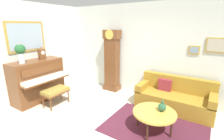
# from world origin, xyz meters

# --- Properties ---
(ground_plane) EXTENTS (6.40, 6.00, 0.10)m
(ground_plane) POSITION_xyz_m (0.00, 0.00, -0.05)
(ground_plane) COLOR beige
(wall_left) EXTENTS (0.13, 4.90, 2.80)m
(wall_left) POSITION_xyz_m (-2.60, 0.01, 1.41)
(wall_left) COLOR silver
(wall_left) RESTS_ON ground_plane
(wall_back) EXTENTS (5.30, 0.13, 2.80)m
(wall_back) POSITION_xyz_m (0.01, 2.40, 1.40)
(wall_back) COLOR silver
(wall_back) RESTS_ON ground_plane
(area_rug) EXTENTS (2.10, 1.50, 0.01)m
(area_rug) POSITION_xyz_m (1.13, 0.77, 0.00)
(area_rug) COLOR #4C1E2D
(area_rug) RESTS_ON ground_plane
(piano) EXTENTS (0.87, 1.44, 1.19)m
(piano) POSITION_xyz_m (-2.23, 0.32, 0.60)
(piano) COLOR brown
(piano) RESTS_ON ground_plane
(piano_bench) EXTENTS (0.42, 0.70, 0.48)m
(piano_bench) POSITION_xyz_m (-1.52, 0.34, 0.41)
(piano_bench) COLOR brown
(piano_bench) RESTS_ON ground_plane
(grandfather_clock) EXTENTS (0.52, 0.34, 2.03)m
(grandfather_clock) POSITION_xyz_m (-0.83, 2.14, 0.96)
(grandfather_clock) COLOR brown
(grandfather_clock) RESTS_ON ground_plane
(couch) EXTENTS (1.90, 0.80, 0.84)m
(couch) POSITION_xyz_m (1.27, 1.94, 0.31)
(couch) COLOR olive
(couch) RESTS_ON ground_plane
(coffee_table) EXTENTS (0.88, 0.88, 0.46)m
(coffee_table) POSITION_xyz_m (1.15, 0.68, 0.42)
(coffee_table) COLOR gold
(coffee_table) RESTS_ON ground_plane
(mantel_clock) EXTENTS (0.13, 0.18, 0.38)m
(mantel_clock) POSITION_xyz_m (-2.23, 0.53, 1.37)
(mantel_clock) COLOR brown
(mantel_clock) RESTS_ON piano
(flower_vase) EXTENTS (0.26, 0.26, 0.58)m
(flower_vase) POSITION_xyz_m (-2.23, -0.07, 1.51)
(flower_vase) COLOR silver
(flower_vase) RESTS_ON piano
(green_jug) EXTENTS (0.17, 0.17, 0.24)m
(green_jug) POSITION_xyz_m (1.26, 0.79, 0.54)
(green_jug) COLOR #234C33
(green_jug) RESTS_ON coffee_table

